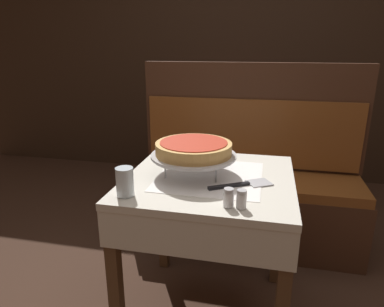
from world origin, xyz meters
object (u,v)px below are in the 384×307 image
object	(u,v)px
pizza_server	(242,185)
pepper_shaker	(241,199)
salt_shaker	(229,198)
booth_bench	(246,192)
water_glass_near	(125,182)
dining_table_front	(210,199)
pizza_pan_stand	(193,157)
condiment_caddy	(223,105)
dining_table_rear	(232,125)
deep_dish_pizza	(193,148)

from	to	relation	value
pizza_server	pepper_shaker	bearing A→B (deg)	-85.79
salt_shaker	pepper_shaker	bearing A→B (deg)	-0.00
booth_bench	water_glass_near	distance (m)	1.19
dining_table_front	pizza_server	size ratio (longest dim) A/B	2.83
pizza_server	salt_shaker	distance (m)	0.21
pizza_pan_stand	salt_shaker	size ratio (longest dim) A/B	5.44
dining_table_front	booth_bench	bearing A→B (deg)	80.28
pizza_pan_stand	pizza_server	world-z (taller)	pizza_pan_stand
pepper_shaker	condiment_caddy	distance (m)	1.97
salt_shaker	condiment_caddy	bearing A→B (deg)	98.13
water_glass_near	pepper_shaker	size ratio (longest dim) A/B	1.64
booth_bench	salt_shaker	size ratio (longest dim) A/B	21.18
booth_bench	water_glass_near	xyz separation A→B (m)	(-0.41, -1.03, 0.45)
dining_table_rear	salt_shaker	world-z (taller)	salt_shaker
booth_bench	deep_dish_pizza	bearing A→B (deg)	-105.11
dining_table_rear	booth_bench	size ratio (longest dim) A/B	0.50
booth_bench	condiment_caddy	xyz separation A→B (m)	(-0.29, 0.90, 0.43)
pepper_shaker	condiment_caddy	bearing A→B (deg)	99.45
salt_shaker	pepper_shaker	xyz separation A→B (m)	(0.05, -0.00, -0.00)
deep_dish_pizza	salt_shaker	distance (m)	0.35
dining_table_rear	deep_dish_pizza	xyz separation A→B (m)	(-0.00, -1.60, 0.25)
water_glass_near	pepper_shaker	xyz separation A→B (m)	(0.45, -0.01, -0.02)
pizza_pan_stand	condiment_caddy	world-z (taller)	condiment_caddy
booth_bench	deep_dish_pizza	xyz separation A→B (m)	(-0.20, -0.76, 0.52)
deep_dish_pizza	pizza_server	size ratio (longest dim) A/B	1.28
dining_table_rear	salt_shaker	distance (m)	1.89
pizza_pan_stand	pizza_server	distance (m)	0.25
deep_dish_pizza	pizza_server	bearing A→B (deg)	-19.07
water_glass_near	salt_shaker	bearing A→B (deg)	-1.40
booth_bench	deep_dish_pizza	distance (m)	0.94
pizza_server	salt_shaker	xyz separation A→B (m)	(-0.03, -0.20, 0.03)
dining_table_front	salt_shaker	size ratio (longest dim) A/B	10.72
pizza_server	water_glass_near	xyz separation A→B (m)	(-0.43, -0.19, 0.05)
deep_dish_pizza	water_glass_near	distance (m)	0.35
deep_dish_pizza	condiment_caddy	bearing A→B (deg)	92.98
pizza_pan_stand	pepper_shaker	world-z (taller)	pizza_pan_stand
dining_table_rear	deep_dish_pizza	distance (m)	1.62
booth_bench	pizza_server	bearing A→B (deg)	-88.80
dining_table_rear	salt_shaker	bearing A→B (deg)	-84.31
pizza_server	condiment_caddy	bearing A→B (deg)	100.06
booth_bench	water_glass_near	world-z (taller)	booth_bench
pizza_pan_stand	salt_shaker	world-z (taller)	pizza_pan_stand
pizza_pan_stand	pizza_server	bearing A→B (deg)	-19.07
pizza_server	salt_shaker	world-z (taller)	salt_shaker
dining_table_front	booth_bench	xyz separation A→B (m)	(0.13, 0.75, -0.28)
pizza_server	pepper_shaker	size ratio (longest dim) A/B	3.84
dining_table_front	pepper_shaker	bearing A→B (deg)	-60.43
dining_table_rear	water_glass_near	distance (m)	1.89
dining_table_front	dining_table_rear	bearing A→B (deg)	92.58
booth_bench	pepper_shaker	world-z (taller)	booth_bench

